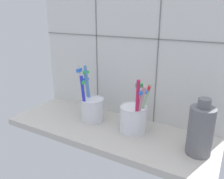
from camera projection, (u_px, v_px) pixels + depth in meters
counter_slab at (108, 131)px, 70.63cm from camera, size 64.00×22.00×2.00cm
tile_wall_back at (126, 55)px, 73.52cm from camera, size 64.00×2.20×45.00cm
toothbrush_cup_left at (92, 107)px, 74.53cm from camera, size 9.49×7.79×17.94cm
toothbrush_cup_right at (134, 117)px, 67.41cm from camera, size 8.99×8.04×17.06cm
ceramic_vase at (201, 129)px, 56.27cm from camera, size 6.15×6.15×14.71cm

